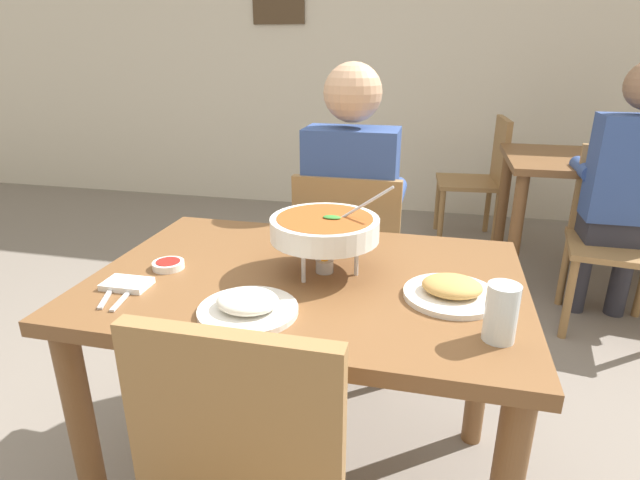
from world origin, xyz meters
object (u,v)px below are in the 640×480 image
Objects in this scene: rice_plate at (248,306)px; diner_main at (352,207)px; chair_diner_main at (349,263)px; dining_table_far at (593,181)px; chair_bg_left at (617,228)px; patron_bg_left at (626,182)px; curry_bowl at (325,229)px; drink_glass at (501,315)px; appetizer_plate at (452,291)px; chair_bg_right at (483,173)px; dining_table_main at (308,314)px; sauce_dish at (168,265)px.

diner_main is at bearing 85.04° from rice_plate.
dining_table_far is at bearing 45.86° from chair_diner_main.
diner_main reaches higher than chair_bg_left.
patron_bg_left reaches higher than chair_diner_main.
curry_bowl is at bearing 65.78° from rice_plate.
drink_glass is 1.81m from patron_bg_left.
chair_bg_left reaches higher than appetizer_plate.
rice_plate is at bearing -178.44° from drink_glass.
diner_main is at bearing -149.83° from chair_bg_left.
chair_bg_left is at bearing -62.26° from chair_bg_right.
drink_glass is 2.79m from chair_bg_right.
patron_bg_left is at bearing -89.96° from dining_table_far.
curry_bowl is 0.52m from drink_glass.
appetizer_plate is (0.35, -0.08, -0.11)m from curry_bowl.
dining_table_far is 1.11× the size of chair_bg_right.
chair_diner_main is (-0.00, 0.69, -0.13)m from dining_table_main.
chair_bg_right reaches higher than appetizer_plate.
curry_bowl is 0.25× the size of patron_bg_left.
chair_bg_right is (0.16, 2.76, -0.31)m from drink_glass.
dining_table_far is 0.83m from chair_bg_right.
chair_bg_right is 1.27m from patron_bg_left.
diner_main reaches higher than appetizer_plate.
chair_diner_main is at bearing -148.97° from patron_bg_left.
drink_glass is at bearing -114.05° from chair_bg_left.
dining_table_main is 9.04× the size of drink_glass.
rice_plate and appetizer_plate have the same top height.
chair_bg_right is (0.73, 2.78, -0.27)m from rice_plate.
dining_table_main is 4.90× the size of appetizer_plate.
appetizer_plate is 0.18× the size of patron_bg_left.
appetizer_plate is at bearing -62.30° from chair_diner_main.
appetizer_plate is 0.21m from drink_glass.
dining_table_main is 0.43m from sauce_dish.
chair_diner_main is at bearing -134.14° from dining_table_far.
dining_table_far is at bearing 50.83° from sauce_dish.
appetizer_plate reaches higher than sauce_dish.
chair_bg_right is at bearing 75.25° from rice_plate.
sauce_dish is (-0.40, -0.04, 0.13)m from dining_table_main.
diner_main is 1.41m from patron_bg_left.
chair_bg_right is (0.61, 2.50, -0.38)m from curry_bowl.
chair_diner_main reaches higher than drink_glass.
appetizer_plate reaches higher than dining_table_main.
patron_bg_left reaches higher than drink_glass.
dining_table_main is 2.30m from dining_table_far.
chair_bg_right is at bearing 134.19° from dining_table_far.
diner_main reaches higher than drink_glass.
drink_glass is (0.57, 0.02, 0.04)m from rice_plate.
rice_plate is 0.24× the size of dining_table_far.
sauce_dish is (-0.40, -0.73, 0.26)m from chair_diner_main.
chair_bg_left is (1.19, 1.40, -0.38)m from curry_bowl.
dining_table_main is 0.73m from diner_main.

